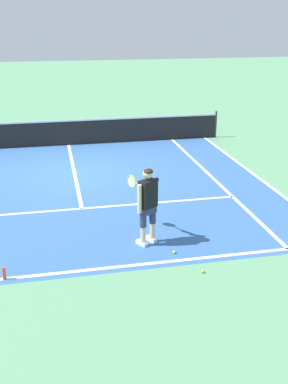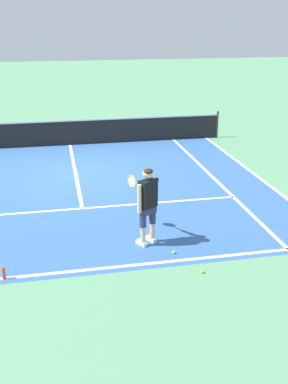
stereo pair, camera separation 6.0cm
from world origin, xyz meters
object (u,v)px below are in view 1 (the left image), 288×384
tennis_ball_near_feet (174,252)px  water_bottle (4,273)px  tennis_player (147,201)px  tennis_ball_by_baseline (203,271)px

tennis_ball_near_feet → water_bottle: bearing=-174.6°
tennis_player → tennis_ball_by_baseline: tennis_player is taller
tennis_player → tennis_ball_near_feet: size_ratio=25.95×
tennis_ball_near_feet → tennis_ball_by_baseline: same height
tennis_player → water_bottle: bearing=-162.9°
tennis_ball_near_feet → tennis_ball_by_baseline: size_ratio=1.00×
tennis_ball_by_baseline → tennis_player: bearing=118.6°
water_bottle → tennis_ball_near_feet: bearing=5.4°
tennis_ball_near_feet → tennis_ball_by_baseline: (0.34, -0.86, 0.00)m
tennis_player → water_bottle: 3.19m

